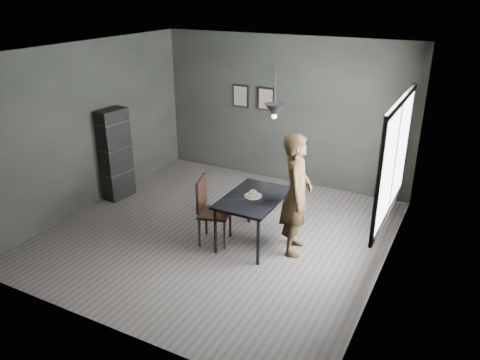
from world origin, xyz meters
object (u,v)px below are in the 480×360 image
at_px(white_plate, 253,197).
at_px(shelf_unit, 115,154).
at_px(pendant_lamp, 274,110).
at_px(cafe_table, 253,202).
at_px(wood_chair, 209,206).
at_px(woman, 296,195).

height_order(white_plate, shelf_unit, shelf_unit).
relative_size(shelf_unit, pendant_lamp, 1.90).
xyz_separation_m(cafe_table, wood_chair, (-0.60, -0.29, -0.09)).
relative_size(cafe_table, wood_chair, 1.17).
relative_size(woman, shelf_unit, 1.09).
distance_m(woman, wood_chair, 1.32).
bearing_deg(cafe_table, wood_chair, -154.41).
relative_size(white_plate, pendant_lamp, 0.27).
bearing_deg(cafe_table, white_plate, -129.10).
height_order(cafe_table, woman, woman).
xyz_separation_m(cafe_table, shelf_unit, (-2.92, 0.34, 0.15)).
height_order(cafe_table, shelf_unit, shelf_unit).
relative_size(cafe_table, shelf_unit, 0.73).
xyz_separation_m(cafe_table, white_plate, (-0.01, -0.01, 0.08)).
xyz_separation_m(white_plate, pendant_lamp, (0.26, 0.11, 1.29)).
relative_size(woman, wood_chair, 1.75).
height_order(white_plate, wood_chair, wood_chair).
bearing_deg(wood_chair, shelf_unit, 148.35).
distance_m(white_plate, wood_chair, 0.68).
distance_m(cafe_table, woman, 0.68).
distance_m(woman, shelf_unit, 3.57).
bearing_deg(pendant_lamp, wood_chair, -155.50).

